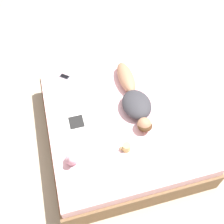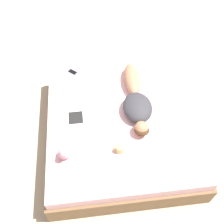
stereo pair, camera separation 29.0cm
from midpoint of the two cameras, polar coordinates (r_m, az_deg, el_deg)
ground_plane at (r=3.63m, az=3.84°, el=-5.17°), size 12.00×12.00×0.00m
bed at (r=3.44m, az=4.04°, el=-3.16°), size 1.84×2.09×0.46m
person at (r=3.32m, az=7.74°, el=2.55°), size 0.37×1.19×0.19m
open_magazine at (r=3.23m, az=-3.10°, el=-1.21°), size 0.54×0.27×0.01m
coffee_mug at (r=2.94m, az=4.55°, el=-8.14°), size 0.13×0.09×0.09m
cell_phone at (r=3.78m, az=-6.39°, el=8.56°), size 0.15×0.14×0.01m
plush_toy at (r=2.89m, az=-7.55°, el=-9.10°), size 0.15×0.16×0.19m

